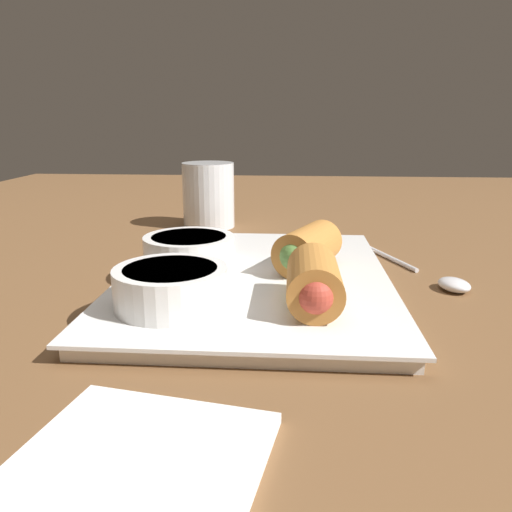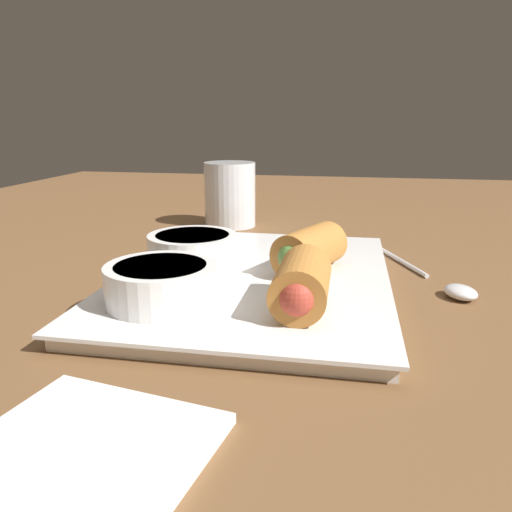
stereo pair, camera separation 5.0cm
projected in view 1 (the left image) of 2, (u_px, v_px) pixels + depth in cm
name	position (u px, v px, depth cm)	size (l,w,h in cm)	color
table_surface	(258.00, 285.00, 51.63)	(180.00, 140.00, 2.00)	brown
serving_plate	(256.00, 280.00, 47.52)	(33.06, 24.79, 1.50)	white
roll_front_left	(314.00, 283.00, 38.03)	(8.43, 4.21, 4.21)	#B77533
roll_front_right	(306.00, 249.00, 47.70)	(8.74, 7.01, 4.21)	#B77533
dipping_bowl_near	(189.00, 250.00, 48.78)	(8.86, 8.86, 3.13)	white
dipping_bowl_far	(171.00, 285.00, 38.64)	(8.86, 8.86, 3.13)	white
spoon	(435.00, 277.00, 49.46)	(19.50, 8.97, 1.18)	silver
napkin	(121.00, 486.00, 21.76)	(15.34, 13.71, 0.60)	white
drinking_glass	(209.00, 195.00, 73.17)	(7.54, 7.54, 9.39)	silver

